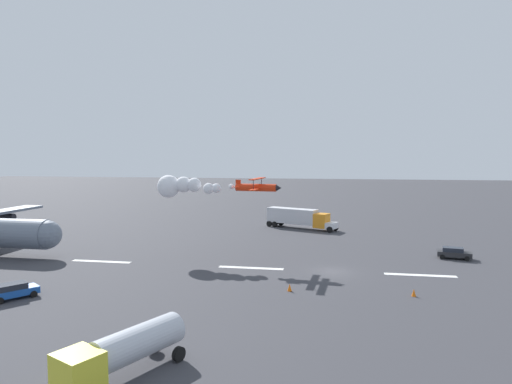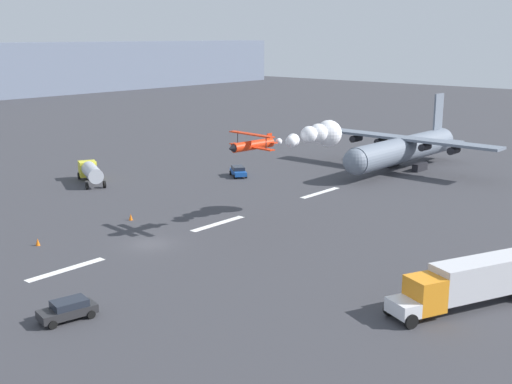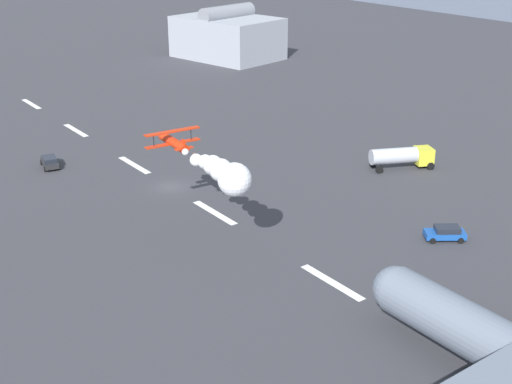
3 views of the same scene
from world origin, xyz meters
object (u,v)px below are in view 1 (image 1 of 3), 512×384
object	(u,v)px
stunt_biplane_red	(188,186)
followme_car_yellow	(454,253)
airport_staff_sedan	(13,290)
traffic_cone_near	(414,293)
traffic_cone_far	(290,287)
fuel_tanker_truck	(122,351)
semi_truck_orange	(299,217)

from	to	relation	value
stunt_biplane_red	followme_car_yellow	xyz separation A→B (m)	(-35.61, -3.64, -8.73)
airport_staff_sedan	traffic_cone_near	distance (m)	38.65
stunt_biplane_red	followme_car_yellow	bearing A→B (deg)	-174.16
stunt_biplane_red	traffic_cone_far	xyz separation A→B (m)	(-15.42, 14.43, -9.17)
fuel_tanker_truck	followme_car_yellow	world-z (taller)	fuel_tanker_truck
followme_car_yellow	airport_staff_sedan	distance (m)	52.40
fuel_tanker_truck	airport_staff_sedan	size ratio (longest dim) A/B	1.95
semi_truck_orange	followme_car_yellow	bearing A→B (deg)	135.74
fuel_tanker_truck	airport_staff_sedan	xyz separation A→B (m)	(17.44, -12.61, -0.92)
fuel_tanker_truck	traffic_cone_far	distance (m)	21.33
semi_truck_orange	airport_staff_sedan	xyz separation A→B (m)	(23.73, 46.77, -1.31)
stunt_biplane_red	semi_truck_orange	bearing A→B (deg)	-117.66
traffic_cone_far	semi_truck_orange	bearing A→B (deg)	-86.96
followme_car_yellow	semi_truck_orange	bearing A→B (deg)	-44.26
semi_truck_orange	followme_car_yellow	world-z (taller)	semi_truck_orange
fuel_tanker_truck	airport_staff_sedan	bearing A→B (deg)	-35.86
fuel_tanker_truck	followme_car_yellow	xyz separation A→B (m)	(-28.60, -37.64, -0.92)
stunt_biplane_red	fuel_tanker_truck	bearing A→B (deg)	101.66
airport_staff_sedan	traffic_cone_near	bearing A→B (deg)	-169.12
semi_truck_orange	followme_car_yellow	distance (m)	31.18
stunt_biplane_red	traffic_cone_near	bearing A→B (deg)	152.89
followme_car_yellow	airport_staff_sedan	xyz separation A→B (m)	(46.04, 25.03, -0.00)
stunt_biplane_red	airport_staff_sedan	bearing A→B (deg)	64.00
traffic_cone_near	traffic_cone_far	bearing A→B (deg)	1.63
semi_truck_orange	traffic_cone_near	distance (m)	41.99
stunt_biplane_red	followme_car_yellow	size ratio (longest dim) A/B	3.88
fuel_tanker_truck	semi_truck_orange	bearing A→B (deg)	-96.04
traffic_cone_near	traffic_cone_far	world-z (taller)	same
followme_car_yellow	airport_staff_sedan	bearing A→B (deg)	28.53
followme_car_yellow	airport_staff_sedan	size ratio (longest dim) A/B	1.01
semi_truck_orange	traffic_cone_far	bearing A→B (deg)	93.04
semi_truck_orange	traffic_cone_near	xyz separation A→B (m)	(-14.22, 39.47, -1.74)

